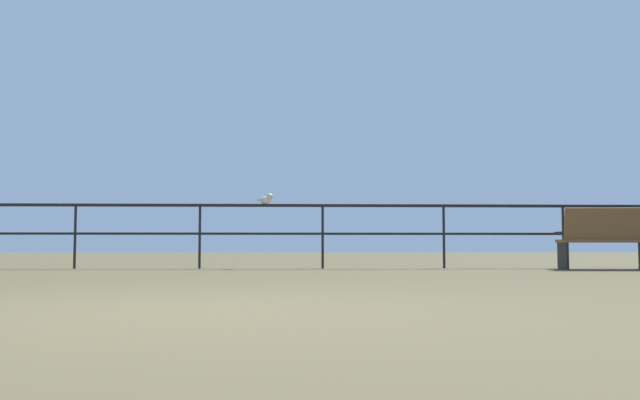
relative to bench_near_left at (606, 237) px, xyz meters
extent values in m
plane|color=brown|center=(-5.64, -6.61, -0.53)|extent=(60.00, 60.00, 0.00)
cube|color=black|center=(-5.64, 0.71, 0.54)|extent=(18.81, 0.05, 0.05)
cube|color=black|center=(-5.64, 0.71, 0.06)|extent=(18.81, 0.04, 0.04)
cylinder|color=black|center=(-8.77, 0.71, 0.00)|extent=(0.04, 0.04, 1.07)
cylinder|color=black|center=(-6.68, 0.71, 0.00)|extent=(0.04, 0.04, 1.07)
cylinder|color=black|center=(-4.59, 0.71, 0.00)|extent=(0.04, 0.04, 1.07)
cylinder|color=black|center=(-2.50, 0.71, 0.00)|extent=(0.04, 0.04, 1.07)
cylinder|color=black|center=(-0.41, 0.71, 0.00)|extent=(0.04, 0.04, 1.07)
cube|color=brown|center=(0.01, 0.09, -0.07)|extent=(1.45, 0.59, 0.05)
cube|color=brown|center=(-0.01, -0.14, 0.20)|extent=(1.43, 0.23, 0.54)
cube|color=black|center=(0.69, 0.25, 0.07)|extent=(0.06, 0.35, 0.04)
cube|color=black|center=(-0.66, 0.14, -0.30)|extent=(0.07, 0.45, 0.46)
cube|color=black|center=(-0.65, 0.34, 0.07)|extent=(0.06, 0.35, 0.04)
ellipsoid|color=silver|center=(-5.58, 0.71, 0.63)|extent=(0.27, 0.27, 0.13)
ellipsoid|color=gray|center=(-5.58, 0.71, 0.65)|extent=(0.23, 0.23, 0.05)
sphere|color=silver|center=(-5.50, 0.64, 0.69)|extent=(0.11, 0.11, 0.11)
cone|color=gold|center=(-5.45, 0.59, 0.69)|extent=(0.07, 0.07, 0.04)
cube|color=gray|center=(-5.67, 0.81, 0.64)|extent=(0.10, 0.10, 0.02)
camera|label=1|loc=(-5.08, -10.72, -0.13)|focal=37.59mm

